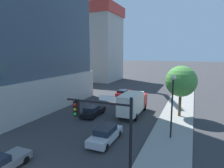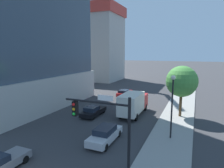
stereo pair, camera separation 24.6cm
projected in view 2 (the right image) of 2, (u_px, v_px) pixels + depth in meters
The scene contains 9 objects.
sidewalk at pixel (178, 116), 27.09m from camera, with size 4.20×120.00×0.15m, color gray.
construction_building at pixel (98, 40), 61.48m from camera, with size 15.45×21.61×30.85m.
traffic_light_pole at pixel (104, 122), 13.21m from camera, with size 4.84×0.48×5.72m.
street_lamp at pixel (172, 98), 19.28m from camera, with size 0.44×0.44×6.32m.
street_tree at pixel (182, 81), 25.97m from camera, with size 4.08×4.08×6.76m.
car_red at pixel (125, 93), 38.95m from camera, with size 1.93×4.48×1.44m.
car_black at pixel (93, 111), 27.24m from camera, with size 1.86×4.59×1.37m.
car_silver at pixel (105, 134), 19.23m from camera, with size 1.83×4.78×1.53m.
box_truck at pixel (133, 103), 27.39m from camera, with size 2.38×7.24×3.13m.
Camera 2 is at (10.19, -7.49, 8.62)m, focal length 31.86 mm.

